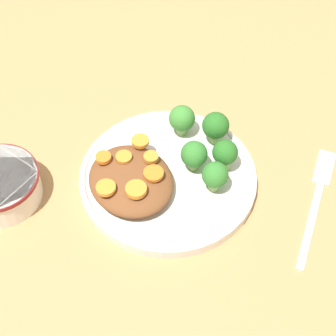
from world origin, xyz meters
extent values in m
plane|color=tan|center=(0.00, 0.00, 0.00)|extent=(4.00, 4.00, 0.00)
cylinder|color=silver|center=(0.00, 0.00, 0.01)|extent=(0.24, 0.24, 0.02)
torus|color=silver|center=(0.00, 0.00, 0.02)|extent=(0.24, 0.24, 0.01)
ellipsoid|color=brown|center=(-0.01, -0.05, 0.03)|extent=(0.12, 0.11, 0.03)
cylinder|color=#7FA85B|center=(0.03, 0.07, 0.03)|extent=(0.02, 0.02, 0.02)
sphere|color=#286B23|center=(0.03, 0.07, 0.05)|extent=(0.03, 0.03, 0.03)
cylinder|color=#759E51|center=(0.01, 0.04, 0.03)|extent=(0.01, 0.01, 0.02)
sphere|color=#337A2D|center=(0.01, 0.04, 0.05)|extent=(0.04, 0.04, 0.04)
cylinder|color=#7FA85B|center=(0.05, 0.04, 0.03)|extent=(0.01, 0.01, 0.02)
sphere|color=#337A2D|center=(0.05, 0.04, 0.05)|extent=(0.04, 0.04, 0.04)
cylinder|color=#7FA85B|center=(-0.06, 0.06, 0.03)|extent=(0.01, 0.01, 0.02)
sphere|color=#3D8433|center=(-0.06, 0.06, 0.05)|extent=(0.04, 0.04, 0.04)
cylinder|color=#759E51|center=(-0.02, 0.09, 0.03)|extent=(0.01, 0.01, 0.02)
sphere|color=#286B23|center=(-0.02, 0.09, 0.05)|extent=(0.04, 0.04, 0.04)
cylinder|color=orange|center=(0.00, -0.09, 0.05)|extent=(0.03, 0.03, 0.01)
cylinder|color=orange|center=(-0.03, -0.05, 0.05)|extent=(0.02, 0.02, 0.00)
cylinder|color=orange|center=(-0.05, -0.07, 0.05)|extent=(0.02, 0.02, 0.01)
cylinder|color=orange|center=(0.01, -0.03, 0.05)|extent=(0.03, 0.03, 0.00)
cylinder|color=orange|center=(0.02, -0.06, 0.05)|extent=(0.03, 0.03, 0.01)
cylinder|color=orange|center=(-0.05, -0.02, 0.05)|extent=(0.02, 0.02, 0.01)
cylinder|color=orange|center=(-0.01, -0.02, 0.05)|extent=(0.02, 0.02, 0.01)
cube|color=silver|center=(0.16, 0.12, 0.00)|extent=(0.10, 0.12, 0.01)
cube|color=silver|center=(0.09, 0.20, 0.00)|extent=(0.06, 0.06, 0.01)
camera|label=1|loc=(0.40, -0.24, 0.62)|focal=60.00mm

